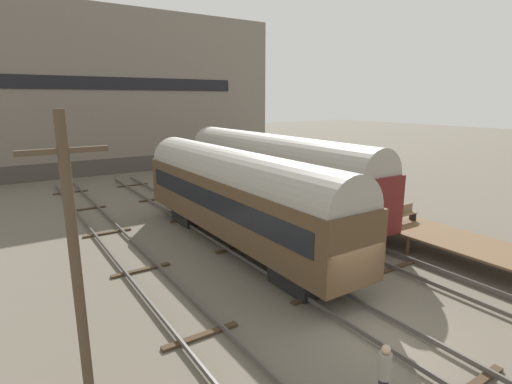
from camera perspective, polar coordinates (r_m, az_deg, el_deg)
name	(u,v)px	position (r m, az deg, el deg)	size (l,w,h in m)	color
ground_plane	(382,333)	(14.30, 17.50, -18.64)	(200.00, 200.00, 0.00)	#60594C
track_middle	(382,329)	(14.22, 17.54, -18.15)	(2.60, 60.00, 0.26)	#4C4742
track_right	(467,289)	(18.03, 27.90, -12.19)	(2.60, 60.00, 0.26)	#4C4742
train_car_maroon	(272,169)	(25.64, 2.28, 3.25)	(2.90, 17.84, 5.23)	black
train_car_brown	(236,193)	(19.80, -2.95, -0.10)	(2.84, 16.13, 5.01)	black
station_platform	(427,231)	(21.89, 23.19, -5.20)	(3.17, 14.44, 0.97)	brown
bench	(405,213)	(22.81, 20.52, -2.78)	(1.40, 0.40, 0.91)	brown
person_worker	(384,370)	(10.94, 17.87, -23.08)	(0.32, 0.32, 1.71)	#282833
utility_pole	(76,265)	(9.92, -24.35, -9.54)	(1.80, 0.24, 7.19)	#473828
warehouse_building	(104,93)	(48.92, -20.85, 13.09)	(34.63, 13.31, 16.14)	#46403A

